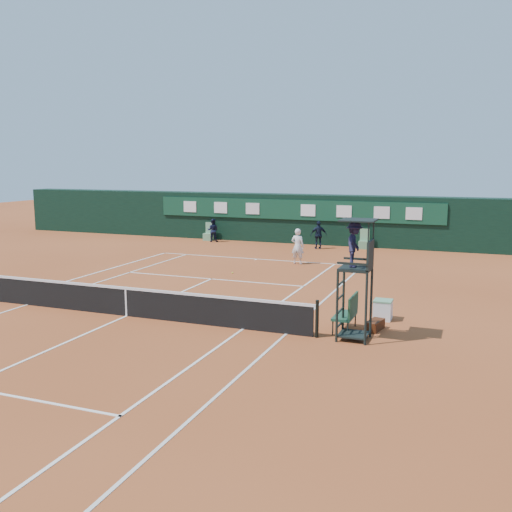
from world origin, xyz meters
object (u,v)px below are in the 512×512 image
at_px(umpire_chair, 355,254).
at_px(cooler, 383,310).
at_px(player_bench, 348,311).
at_px(tennis_net, 126,301).
at_px(player, 298,246).

distance_m(umpire_chair, cooler, 3.23).
height_order(player_bench, cooler, player_bench).
distance_m(tennis_net, player, 11.53).
relative_size(tennis_net, cooler, 20.00).
relative_size(cooler, player, 0.37).
xyz_separation_m(tennis_net, umpire_chair, (7.41, 0.21, 1.95)).
bearing_deg(player, cooler, 124.82).
distance_m(player_bench, cooler, 1.82).
bearing_deg(cooler, umpire_chair, -100.99).
bearing_deg(tennis_net, player, 78.10).
height_order(player_bench, player, player).
height_order(umpire_chair, player, umpire_chair).
xyz_separation_m(umpire_chair, player_bench, (-0.31, 0.76, -1.86)).
height_order(umpire_chair, cooler, umpire_chair).
bearing_deg(umpire_chair, cooler, 79.01).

